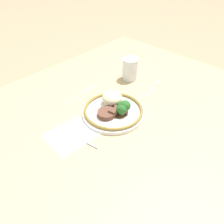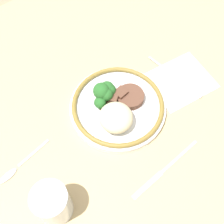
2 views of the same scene
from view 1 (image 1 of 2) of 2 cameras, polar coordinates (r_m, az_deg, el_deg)
name	(u,v)px [view 1 (image 1 of 2)]	position (r m, az deg, el deg)	size (l,w,h in m)	color
ground_plane	(119,115)	(0.93, 1.95, -0.77)	(8.00, 8.00, 0.00)	#998466
dining_table	(120,112)	(0.92, 1.97, -0.05)	(1.29, 1.06, 0.03)	tan
napkin	(72,135)	(0.81, -10.49, -5.95)	(0.18, 0.15, 0.00)	white
plate	(114,109)	(0.88, 0.44, 0.92)	(0.25, 0.25, 0.07)	white
juice_glass	(130,70)	(1.10, 4.71, 10.97)	(0.08, 0.08, 0.11)	yellow
fork	(72,135)	(0.81, -10.38, -5.89)	(0.05, 0.19, 0.00)	#ADADB2
knife	(83,94)	(1.01, -7.67, 4.79)	(0.21, 0.03, 0.00)	#ADADB2
spoon	(156,85)	(1.08, 11.43, 6.89)	(0.15, 0.04, 0.01)	#ADADB2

